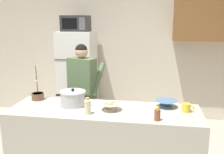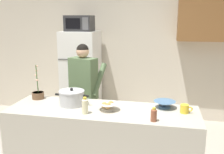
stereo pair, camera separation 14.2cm
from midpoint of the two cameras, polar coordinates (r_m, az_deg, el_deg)
The scene contains 12 objects.
back_wall_unit at distance 4.97m, azimuth 7.79°, elevation 6.70°, with size 6.00×0.48×2.60m.
kitchen_island at distance 3.09m, azimuth -0.78°, elevation -15.22°, with size 2.16×0.68×0.92m, color #BCB7A8.
refrigerator at distance 4.86m, azimuth -6.04°, elevation 0.08°, with size 0.64×0.68×1.70m.
microwave at distance 4.72m, azimuth -6.40°, elevation 11.80°, with size 0.48×0.37×0.28m.
person_near_pot at distance 3.79m, azimuth -5.24°, elevation -1.65°, with size 0.57×0.52×1.57m.
cooking_pot at distance 3.05m, azimuth -7.64°, elevation -4.61°, with size 0.41×0.30×0.21m.
coffee_mug at distance 2.90m, azimuth 17.30°, elevation -6.81°, with size 0.13×0.09×0.10m.
bread_bowl at distance 2.86m, azimuth 0.49°, elevation -6.47°, with size 0.24×0.24×0.10m.
empty_bowl at distance 3.01m, azimuth 12.99°, elevation -5.90°, with size 0.25×0.25×0.08m.
bottle_near_edge at distance 2.60m, azimuth 10.88°, elevation -8.23°, with size 0.06×0.06×0.14m.
bottle_mid_counter at distance 2.75m, azimuth -4.58°, elevation -6.39°, with size 0.07×0.07×0.18m.
potted_orchid at distance 3.37m, azimuth -15.04°, elevation -3.65°, with size 0.15×0.15×0.44m.
Camera 2 is at (0.66, -2.65, 1.91)m, focal length 40.96 mm.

